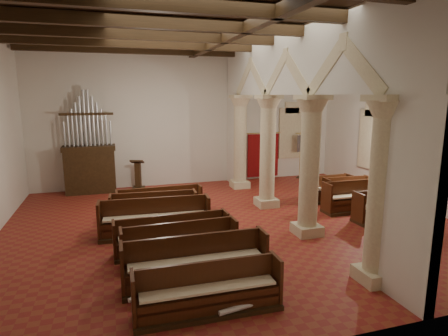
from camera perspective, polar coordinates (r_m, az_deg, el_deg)
floor at (r=12.14m, az=1.42°, el=-8.49°), size 14.00×14.00×0.00m
ceiling at (r=11.60m, az=1.57°, el=20.68°), size 14.00×14.00×0.00m
wall_back at (r=17.27m, az=-4.88°, el=7.50°), size 14.00×0.02×6.00m
wall_front at (r=6.15m, az=19.49°, el=0.48°), size 14.00×0.02×6.00m
wall_right at (r=15.22m, az=27.49°, el=5.82°), size 0.02×12.00×6.00m
ceiling_beams at (r=11.57m, az=1.56°, el=19.80°), size 13.80×11.80×0.30m
arcade at (r=12.14m, az=9.68°, el=8.55°), size 0.90×11.90×6.00m
window_right_b at (r=17.15m, az=21.40°, el=4.07°), size 0.03×1.00×2.20m
window_back at (r=19.00m, az=10.14°, el=5.27°), size 1.00×0.03×2.20m
pipe_organ at (r=16.59m, az=-19.78°, el=1.07°), size 2.10×0.85×4.40m
lectern at (r=16.70m, az=-12.95°, el=-1.33°), size 0.64×0.67×1.35m
dossal_curtain at (r=18.45m, az=5.96°, el=1.97°), size 1.80×0.07×2.17m
processional_banner at (r=18.91m, az=11.48°, el=0.87°), size 0.50×0.63×2.30m
hymnal_box_a at (r=7.73m, az=0.35°, el=-18.36°), size 0.40×0.35×0.33m
hymnal_box_b at (r=9.78m, az=1.94°, el=-11.76°), size 0.41×0.38×0.34m
hymnal_box_c at (r=11.59m, az=-4.54°, el=-8.04°), size 0.42×0.38×0.35m
tube_heater_a at (r=7.50m, az=3.01°, el=-20.32°), size 1.02×0.28×0.10m
tube_heater_b at (r=8.04m, az=-11.16°, el=-18.21°), size 0.89×0.40×0.09m
nave_pew_0 at (r=7.45m, az=-2.37°, el=-19.10°), size 2.82×0.69×0.98m
nave_pew_1 at (r=8.42m, az=-4.27°, el=-15.10°), size 3.16×0.76×1.08m
nave_pew_2 at (r=9.41m, az=-6.66°, el=-12.36°), size 2.84×0.73×1.01m
nave_pew_3 at (r=10.08m, az=-7.84°, el=-10.84°), size 3.02×0.74×0.97m
nave_pew_4 at (r=11.26m, az=-10.42°, el=-8.30°), size 3.23×0.94×1.10m
nave_pew_5 at (r=12.16m, az=-10.61°, el=-6.94°), size 2.73×0.88×1.04m
nave_pew_6 at (r=13.07m, az=-9.71°, el=-5.76°), size 2.91×0.73×0.96m
aisle_pew_0 at (r=12.75m, az=25.90°, el=-7.01°), size 1.83×0.81×1.03m
aisle_pew_1 at (r=13.29m, az=22.75°, el=-6.05°), size 1.87×0.75×1.03m
aisle_pew_2 at (r=13.99m, az=18.77°, el=-4.85°), size 2.05×0.74×1.09m
aisle_pew_3 at (r=15.02m, az=18.28°, el=-3.86°), size 1.89×0.75×1.01m
aisle_pew_4 at (r=15.13m, az=15.75°, el=-3.63°), size 1.90×0.76×0.99m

